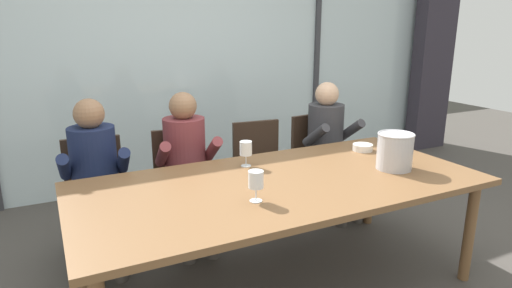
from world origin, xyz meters
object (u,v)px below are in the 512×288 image
at_px(dining_table, 281,189).
at_px(chair_right_of_center, 316,154).
at_px(chair_near_curtain, 96,188).
at_px(chair_left_of_center, 182,176).
at_px(chair_center, 260,165).
at_px(wine_glass_near_bucket, 246,149).
at_px(person_maroon_top, 187,160).
at_px(wine_glass_by_left_taster, 256,181).
at_px(tasting_bowl, 363,147).
at_px(ice_bucket_primary, 395,151).
at_px(person_charcoal_jacket, 330,140).
at_px(person_navy_polo, 95,173).

xyz_separation_m(dining_table, chair_right_of_center, (0.97, 1.02, -0.18)).
bearing_deg(chair_near_curtain, chair_left_of_center, 0.31).
height_order(chair_center, wine_glass_near_bucket, wine_glass_near_bucket).
distance_m(person_maroon_top, wine_glass_near_bucket, 0.59).
bearing_deg(chair_center, wine_glass_by_left_taster, -112.39).
bearing_deg(tasting_bowl, chair_near_curtain, 159.03).
xyz_separation_m(ice_bucket_primary, tasting_bowl, (0.10, 0.44, -0.10)).
relative_size(dining_table, chair_near_curtain, 2.91).
height_order(chair_left_of_center, person_charcoal_jacket, person_charcoal_jacket).
bearing_deg(person_charcoal_jacket, chair_near_curtain, 174.34).
height_order(person_charcoal_jacket, wine_glass_by_left_taster, person_charcoal_jacket).
bearing_deg(tasting_bowl, chair_center, 128.32).
bearing_deg(chair_right_of_center, chair_center, 176.04).
distance_m(chair_center, chair_right_of_center, 0.61).
xyz_separation_m(wine_glass_by_left_taster, wine_glass_near_bucket, (0.21, 0.58, 0.00)).
distance_m(chair_center, wine_glass_by_left_taster, 1.41).
bearing_deg(chair_right_of_center, chair_left_of_center, 173.61).
distance_m(ice_bucket_primary, tasting_bowl, 0.46).
distance_m(person_charcoal_jacket, wine_glass_near_bucket, 1.19).
distance_m(chair_near_curtain, person_charcoal_jacket, 2.00).
bearing_deg(person_navy_polo, chair_right_of_center, 8.74).
height_order(person_charcoal_jacket, tasting_bowl, person_charcoal_jacket).
distance_m(tasting_bowl, wine_glass_by_left_taster, 1.29).
relative_size(chair_right_of_center, tasting_bowl, 5.68).
relative_size(person_maroon_top, wine_glass_by_left_taster, 6.80).
bearing_deg(chair_left_of_center, chair_near_curtain, -174.50).
bearing_deg(wine_glass_near_bucket, chair_right_of_center, 32.62).
relative_size(chair_near_curtain, person_maroon_top, 0.73).
relative_size(dining_table, chair_right_of_center, 2.91).
relative_size(person_charcoal_jacket, wine_glass_near_bucket, 6.80).
height_order(chair_near_curtain, wine_glass_near_bucket, wine_glass_near_bucket).
bearing_deg(dining_table, ice_bucket_primary, -9.40).
bearing_deg(chair_near_curtain, person_charcoal_jacket, -1.58).
bearing_deg(chair_center, dining_table, -104.27).
bearing_deg(ice_bucket_primary, wine_glass_near_bucket, 150.35).
height_order(person_maroon_top, wine_glass_near_bucket, person_maroon_top).
height_order(chair_left_of_center, person_navy_polo, person_navy_polo).
height_order(dining_table, tasting_bowl, tasting_bowl).
distance_m(chair_center, person_navy_polo, 1.37).
bearing_deg(wine_glass_near_bucket, chair_near_curtain, 144.04).
bearing_deg(person_navy_polo, chair_left_of_center, 15.37).
xyz_separation_m(chair_center, person_maroon_top, (-0.68, -0.12, 0.17)).
relative_size(dining_table, ice_bucket_primary, 10.30).
xyz_separation_m(chair_right_of_center, tasting_bowl, (-0.07, -0.72, 0.26)).
bearing_deg(tasting_bowl, wine_glass_near_bucket, 176.70).
bearing_deg(dining_table, person_charcoal_jacket, 40.90).
distance_m(person_maroon_top, ice_bucket_primary, 1.51).
distance_m(chair_right_of_center, person_navy_polo, 1.98).
relative_size(chair_near_curtain, tasting_bowl, 5.68).
bearing_deg(wine_glass_by_left_taster, chair_right_of_center, 44.87).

